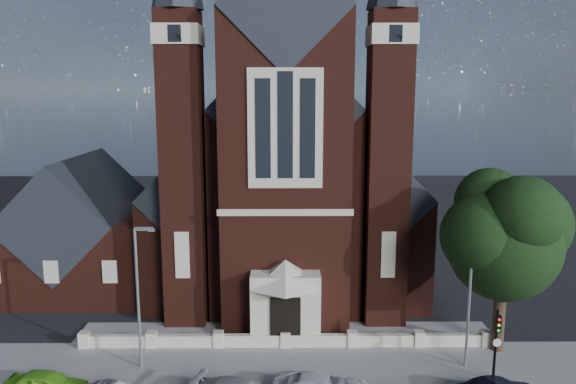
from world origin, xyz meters
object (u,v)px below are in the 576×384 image
church (285,173)px  street_lamp_right (472,289)px  traffic_signal (497,337)px  parish_hall (82,235)px  street_lamp_left (139,290)px  street_tree (508,239)px

church → street_lamp_right: bearing=-62.0°
traffic_signal → parish_hall: bearing=150.0°
church → street_lamp_left: size_ratio=4.31×
street_lamp_left → street_tree: bearing=4.8°
traffic_signal → street_lamp_right: bearing=120.0°
street_lamp_left → traffic_signal: size_ratio=2.02×
street_lamp_right → traffic_signal: 2.71m
parish_hall → street_lamp_left: size_ratio=1.51×
street_tree → traffic_signal: (-1.60, -3.28, -4.38)m
parish_hall → street_lamp_left: parish_hall is taller
street_tree → street_lamp_right: size_ratio=1.32×
parish_hall → traffic_signal: 31.20m
traffic_signal → church: bearing=118.2°
church → traffic_signal: church is taller
street_tree → street_lamp_right: street_tree is taller
parish_hall → street_lamp_right: bearing=-28.2°
church → traffic_signal: 23.94m
street_tree → street_lamp_left: size_ratio=1.32×
street_lamp_left → parish_hall: bearing=120.0°
parish_hall → street_lamp_right: size_ratio=1.51×
church → street_lamp_right: 21.76m
church → street_lamp_right: church is taller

